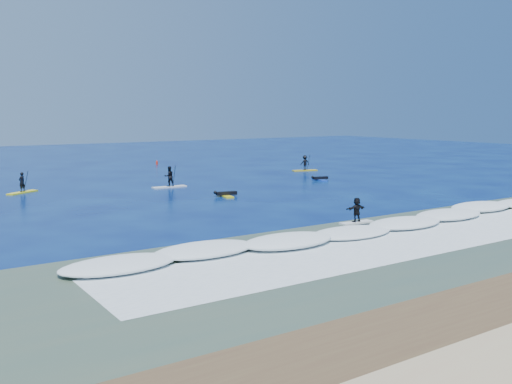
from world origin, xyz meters
TOP-DOWN VIEW (x-y plane):
  - ground at (0.00, 0.00)m, footprint 160.00×160.00m
  - shallow_water at (0.00, -14.00)m, footprint 90.00×13.00m
  - breaking_wave at (0.00, -10.00)m, footprint 40.00×6.00m
  - whitewater at (0.00, -13.00)m, footprint 34.00×5.00m
  - sup_paddler_left at (-13.48, 14.76)m, footprint 2.53×2.01m
  - sup_paddler_center at (-2.72, 11.41)m, footprint 2.89×0.81m
  - sup_paddler_right at (14.93, 15.65)m, footprint 2.77×1.31m
  - prone_paddler_near at (-1.44, 4.57)m, footprint 1.79×2.32m
  - prone_paddler_far at (10.79, 8.35)m, footprint 1.65×2.14m
  - wave_surfer at (-1.18, -8.93)m, footprint 2.02×0.69m
  - marker_buoy at (4.82, 30.79)m, footprint 0.24×0.24m

SIDE VIEW (x-z plane):
  - ground at x=0.00m, z-range 0.00..0.00m
  - breaking_wave at x=0.00m, z-range -0.15..0.15m
  - whitewater at x=0.00m, z-range -0.01..0.01m
  - shallow_water at x=0.00m, z-range 0.00..0.01m
  - prone_paddler_far at x=10.79m, z-range -0.07..0.37m
  - prone_paddler_near at x=-1.44m, z-range -0.08..0.40m
  - marker_buoy at x=4.82m, z-range -0.04..0.55m
  - sup_paddler_left at x=-13.48m, z-range -0.34..1.49m
  - sup_paddler_right at x=14.93m, z-range -0.21..1.68m
  - sup_paddler_center at x=-2.72m, z-range -0.25..1.76m
  - wave_surfer at x=-1.18m, z-range 0.10..1.53m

